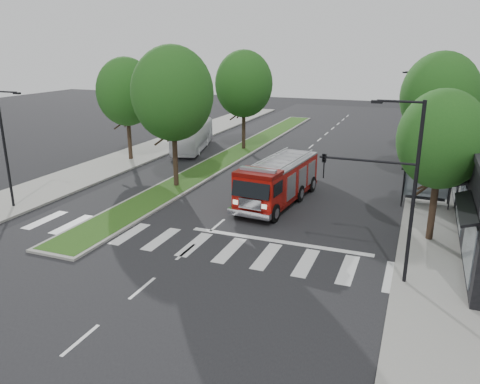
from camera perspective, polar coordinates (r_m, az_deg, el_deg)
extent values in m
plane|color=black|center=(27.39, -2.76, -4.06)|extent=(140.00, 140.00, 0.00)
cube|color=gray|center=(34.75, 23.70, -0.73)|extent=(5.00, 80.00, 0.15)
cube|color=gray|center=(42.75, -15.20, 3.34)|extent=(5.00, 80.00, 0.15)
cube|color=gray|center=(45.51, -0.46, 4.77)|extent=(3.00, 50.00, 0.14)
cube|color=#153F12|center=(45.49, -0.46, 4.86)|extent=(2.60, 49.50, 0.02)
cylinder|color=black|center=(31.88, 19.24, 0.45)|extent=(0.08, 0.08, 2.50)
cylinder|color=black|center=(31.94, 24.24, -0.10)|extent=(0.08, 0.08, 2.50)
cylinder|color=black|center=(33.03, 19.35, 1.01)|extent=(0.08, 0.08, 2.50)
cylinder|color=black|center=(33.09, 24.17, 0.48)|extent=(0.08, 0.08, 2.50)
cube|color=black|center=(32.13, 22.01, 2.69)|extent=(3.20, 1.60, 0.12)
cube|color=#8C99A5|center=(33.12, 21.77, 0.88)|extent=(2.80, 0.04, 1.80)
cube|color=black|center=(32.65, 21.62, -0.71)|extent=(2.40, 0.40, 0.08)
cylinder|color=black|center=(26.54, 22.44, -1.82)|extent=(0.36, 0.36, 3.74)
ellipsoid|color=#103C12|center=(25.66, 23.38, 5.91)|extent=(4.40, 4.40, 5.06)
cylinder|color=black|center=(38.07, 22.43, 4.23)|extent=(0.36, 0.36, 4.40)
ellipsoid|color=#103C12|center=(37.42, 23.20, 10.64)|extent=(5.60, 5.60, 6.44)
cylinder|color=black|center=(47.93, 22.36, 6.44)|extent=(0.36, 0.36, 3.96)
ellipsoid|color=#103C12|center=(47.44, 22.90, 11.03)|extent=(5.00, 5.00, 5.75)
cylinder|color=black|center=(34.44, -7.90, 4.31)|extent=(0.36, 0.36, 4.62)
ellipsoid|color=#103C12|center=(33.72, -8.23, 11.80)|extent=(5.80, 5.80, 6.67)
cylinder|color=black|center=(46.93, 0.45, 7.81)|extent=(0.36, 0.36, 4.40)
ellipsoid|color=#103C12|center=(46.41, 0.46, 13.05)|extent=(5.60, 5.60, 6.44)
cylinder|color=black|center=(43.63, -13.33, 6.46)|extent=(0.36, 0.36, 4.18)
ellipsoid|color=#103C12|center=(43.08, -13.71, 11.80)|extent=(5.20, 5.20, 5.98)
cylinder|color=black|center=(20.64, 20.41, -0.65)|extent=(0.16, 0.16, 8.00)
cylinder|color=black|center=(19.88, 18.98, 10.40)|extent=(1.80, 0.10, 0.10)
cube|color=black|center=(19.94, 16.35, 10.51)|extent=(0.45, 0.20, 0.12)
cylinder|color=black|center=(20.37, 15.21, 3.72)|extent=(4.00, 0.10, 0.10)
imported|color=black|center=(20.72, 10.18, 3.14)|extent=(0.18, 0.22, 1.10)
cylinder|color=black|center=(32.64, -26.69, 4.48)|extent=(0.16, 0.16, 7.50)
cylinder|color=black|center=(31.55, -26.60, 10.86)|extent=(1.60, 0.10, 0.10)
cube|color=black|center=(30.97, -25.56, 10.82)|extent=(0.45, 0.20, 0.12)
cylinder|color=black|center=(43.66, 21.36, 8.30)|extent=(0.16, 0.16, 8.00)
cylinder|color=black|center=(43.31, 20.72, 13.52)|extent=(1.80, 0.10, 0.10)
cube|color=black|center=(43.34, 19.50, 13.58)|extent=(0.45, 0.20, 0.12)
cube|color=#600805|center=(31.20, 4.64, -0.38)|extent=(3.43, 8.90, 0.26)
cube|color=#940D08|center=(31.63, 5.27, 1.91)|extent=(3.23, 6.84, 2.07)
cube|color=#940D08|center=(28.07, 2.19, -0.04)|extent=(2.76, 2.11, 2.17)
cube|color=#B2B2B7|center=(31.36, 5.32, 3.82)|extent=(3.23, 6.84, 0.12)
cylinder|color=#B2B2B7|center=(31.65, 3.76, 4.37)|extent=(0.71, 6.19, 0.10)
cylinder|color=#B2B2B7|center=(30.99, 6.93, 4.00)|extent=(0.71, 6.19, 0.10)
cube|color=silver|center=(27.36, 1.12, -2.67)|extent=(2.71, 0.63, 0.36)
cube|color=#8C99A5|center=(27.68, 2.22, 2.72)|extent=(2.30, 0.58, 0.19)
cylinder|color=black|center=(28.62, -0.26, -1.86)|extent=(0.47, 1.17, 1.14)
cylinder|color=black|center=(27.68, 4.13, -2.59)|extent=(0.47, 1.17, 1.14)
cylinder|color=black|center=(32.35, 3.26, 0.40)|extent=(0.47, 1.17, 1.14)
cylinder|color=black|center=(31.52, 7.22, -0.17)|extent=(0.47, 1.17, 1.14)
cylinder|color=black|center=(34.55, 4.93, 1.47)|extent=(0.47, 1.17, 1.14)
cylinder|color=black|center=(33.77, 8.66, 0.96)|extent=(0.47, 1.17, 1.14)
imported|color=white|center=(47.44, -5.78, 6.84)|extent=(4.88, 10.31, 2.80)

